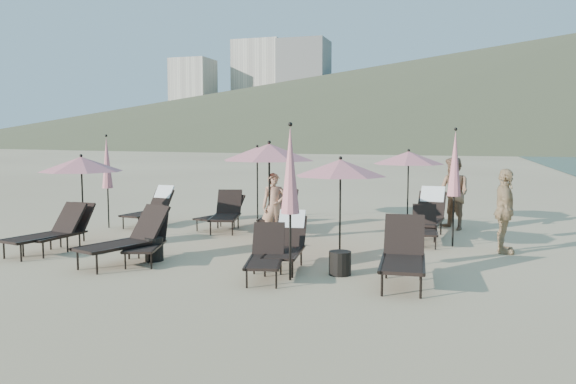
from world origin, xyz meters
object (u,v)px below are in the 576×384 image
(beachgoer_c, at_px, (505,211))
(umbrella_closed_0, at_px, (290,171))
(lounger_11, at_px, (429,213))
(lounger_12, at_px, (61,230))
(side_table_0, at_px, (154,249))
(lounger_2, at_px, (147,240))
(lounger_3, at_px, (266,254))
(lounger_4, at_px, (287,241))
(umbrella_closed_2, at_px, (107,163))
(umbrella_open_0, at_px, (81,164))
(lounger_5, at_px, (403,254))
(umbrella_open_3, at_px, (257,154))
(umbrella_open_4, at_px, (409,158))
(side_table_1, at_px, (340,263))
(beachgoer_b, at_px, (453,193))
(beachgoer_a, at_px, (274,207))
(lounger_6, at_px, (152,207))
(umbrella_open_1, at_px, (269,152))
(lounger_8, at_px, (226,212))
(lounger_1, at_px, (126,238))
(lounger_7, at_px, (222,213))
(lounger_9, at_px, (279,212))
(lounger_10, at_px, (424,227))
(umbrella_open_2, at_px, (340,168))
(lounger_0, at_px, (48,231))
(umbrella_closed_1, at_px, (455,164))

(beachgoer_c, bearing_deg, umbrella_closed_0, 132.58)
(beachgoer_c, bearing_deg, lounger_11, 40.63)
(lounger_12, xyz_separation_m, side_table_0, (2.46, -0.31, -0.22))
(lounger_2, distance_m, lounger_3, 2.73)
(lounger_4, distance_m, umbrella_closed_2, 6.83)
(umbrella_open_0, height_order, umbrella_closed_0, umbrella_closed_0)
(lounger_5, distance_m, umbrella_open_3, 7.91)
(umbrella_open_4, height_order, side_table_1, umbrella_open_4)
(lounger_4, distance_m, beachgoer_b, 6.24)
(lounger_12, distance_m, beachgoer_a, 4.74)
(lounger_6, xyz_separation_m, umbrella_closed_2, (-0.86, -0.78, 1.24))
(umbrella_open_1, height_order, umbrella_open_3, umbrella_open_1)
(lounger_8, distance_m, umbrella_open_4, 5.25)
(lounger_1, distance_m, umbrella_open_4, 8.24)
(lounger_7, height_order, umbrella_closed_2, umbrella_closed_2)
(umbrella_closed_0, bearing_deg, lounger_5, 11.47)
(lounger_2, relative_size, lounger_11, 0.84)
(lounger_9, bearing_deg, lounger_6, 178.44)
(lounger_10, xyz_separation_m, umbrella_closed_2, (-8.31, -0.22, 1.35))
(lounger_4, xyz_separation_m, umbrella_open_3, (-2.67, 5.47, 1.49))
(lounger_9, distance_m, beachgoer_c, 5.60)
(lounger_6, bearing_deg, umbrella_open_3, 41.81)
(umbrella_open_1, relative_size, umbrella_open_2, 1.15)
(lounger_10, distance_m, side_table_1, 3.70)
(lounger_0, distance_m, lounger_2, 2.41)
(umbrella_closed_2, xyz_separation_m, beachgoer_b, (8.88, 2.56, -0.79))
(side_table_0, xyz_separation_m, beachgoer_b, (5.52, 5.83, 0.73))
(umbrella_open_2, distance_m, umbrella_closed_0, 2.30)
(lounger_9, height_order, side_table_1, lounger_9)
(lounger_6, relative_size, umbrella_open_0, 0.87)
(lounger_12, xyz_separation_m, side_table_1, (6.20, -0.32, -0.24))
(lounger_6, height_order, beachgoer_c, beachgoer_c)
(lounger_12, bearing_deg, side_table_0, -3.82)
(lounger_2, height_order, lounger_10, lounger_2)
(lounger_1, distance_m, beachgoer_c, 7.72)
(lounger_10, bearing_deg, umbrella_closed_1, -17.84)
(side_table_0, bearing_deg, lounger_7, 95.61)
(lounger_2, bearing_deg, umbrella_open_2, 7.81)
(lounger_2, relative_size, umbrella_closed_0, 0.61)
(lounger_12, relative_size, umbrella_closed_0, 0.64)
(lounger_6, relative_size, lounger_10, 1.17)
(umbrella_closed_0, bearing_deg, side_table_1, 40.85)
(side_table_1, bearing_deg, beachgoer_b, 73.13)
(umbrella_open_1, bearing_deg, umbrella_open_0, -160.55)
(lounger_1, height_order, lounger_5, lounger_1)
(lounger_9, relative_size, umbrella_open_4, 0.87)
(umbrella_open_1, relative_size, beachgoer_b, 1.23)
(lounger_7, bearing_deg, lounger_2, -69.52)
(lounger_1, bearing_deg, lounger_2, 70.43)
(lounger_5, distance_m, umbrella_open_1, 4.89)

